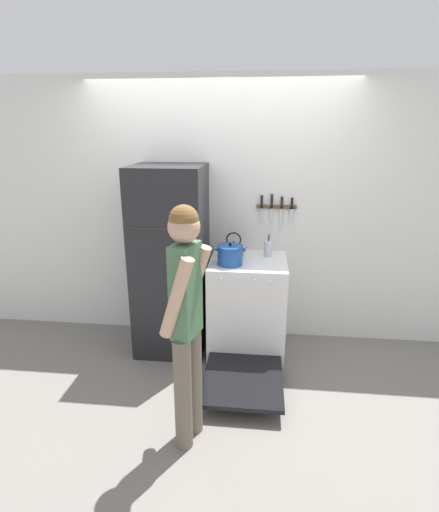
# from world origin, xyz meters

# --- Properties ---
(ground_plane) EXTENTS (14.00, 14.00, 0.00)m
(ground_plane) POSITION_xyz_m (0.00, 0.00, 0.00)
(ground_plane) COLOR slate
(wall_back) EXTENTS (10.00, 0.06, 2.55)m
(wall_back) POSITION_xyz_m (0.00, 0.03, 1.27)
(wall_back) COLOR silver
(wall_back) RESTS_ON ground_plane
(refrigerator) EXTENTS (0.64, 0.69, 1.76)m
(refrigerator) POSITION_xyz_m (-0.43, -0.33, 0.88)
(refrigerator) COLOR black
(refrigerator) RESTS_ON ground_plane
(stove_range) EXTENTS (0.70, 1.40, 0.91)m
(stove_range) POSITION_xyz_m (0.30, -0.37, 0.45)
(stove_range) COLOR white
(stove_range) RESTS_ON ground_plane
(dutch_oven_pot) EXTENTS (0.28, 0.23, 0.20)m
(dutch_oven_pot) POSITION_xyz_m (0.14, -0.47, 1.00)
(dutch_oven_pot) COLOR #1E4C9E
(dutch_oven_pot) RESTS_ON stove_range
(tea_kettle) EXTENTS (0.23, 0.19, 0.23)m
(tea_kettle) POSITION_xyz_m (0.15, -0.20, 0.98)
(tea_kettle) COLOR black
(tea_kettle) RESTS_ON stove_range
(utensil_jar) EXTENTS (0.07, 0.07, 0.23)m
(utensil_jar) POSITION_xyz_m (0.48, -0.19, 0.99)
(utensil_jar) COLOR silver
(utensil_jar) RESTS_ON stove_range
(person) EXTENTS (0.32, 0.38, 1.65)m
(person) POSITION_xyz_m (-0.04, -1.57, 0.94)
(person) COLOR #6B6051
(person) RESTS_ON ground_plane
(wall_knife_strip) EXTENTS (0.38, 0.03, 0.35)m
(wall_knife_strip) POSITION_xyz_m (0.55, -0.02, 1.36)
(wall_knife_strip) COLOR brown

